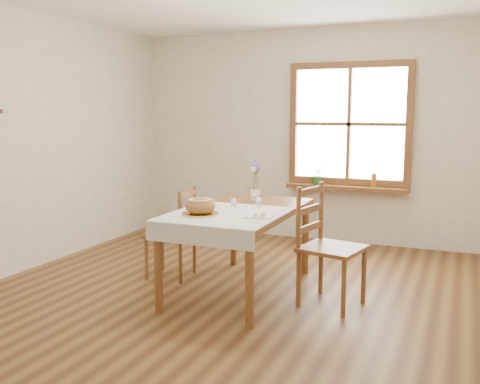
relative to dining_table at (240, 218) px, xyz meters
The scene contains 18 objects.
ground 0.73m from the dining_table, 90.00° to the right, with size 5.00×5.00×0.00m, color brown.
room_walls 1.08m from the dining_table, 90.00° to the right, with size 4.60×5.10×2.65m.
window 2.36m from the dining_table, 77.02° to the left, with size 1.46×0.08×1.46m.
window_sill 2.16m from the dining_table, 76.61° to the left, with size 1.46×0.20×0.05m.
dining_table is the anchor object (origin of this frame).
table_linen 0.32m from the dining_table, 90.00° to the right, with size 0.91×0.99×0.01m, color silver.
chair_left 0.83m from the dining_table, behind, with size 0.41×0.43×0.88m, color brown, non-canonical shape.
chair_right 0.85m from the dining_table, ahead, with size 0.47×0.49×1.00m, color brown, non-canonical shape.
bread_plate 0.47m from the dining_table, 111.84° to the right, with size 0.29×0.29×0.02m, color white.
bread_loaf 0.50m from the dining_table, 111.84° to the right, with size 0.25×0.25×0.14m, color olive.
egg_napkin 0.44m from the dining_table, 46.16° to the right, with size 0.23×0.19×0.01m, color silver.
eggs 0.45m from the dining_table, 46.16° to the right, with size 0.18×0.16×0.04m, color white, non-canonical shape.
salt_shaker 0.15m from the dining_table, 132.50° to the right, with size 0.05×0.05×0.09m, color white.
pepper_shaker 0.22m from the dining_table, 29.73° to the left, with size 0.05×0.05×0.09m, color white.
flower_vase 0.47m from the dining_table, 93.82° to the left, with size 0.09×0.09×0.10m, color white.
lavender_bouquet 0.56m from the dining_table, 93.82° to the left, with size 0.16×0.16×0.29m, color #6B5393, non-canonical shape.
potted_plant 2.11m from the dining_table, 86.06° to the left, with size 0.20×0.22×0.17m, color #306E2C.
amber_bottle 2.26m from the dining_table, 68.53° to the left, with size 0.06×0.06×0.17m, color #A2611D.
Camera 1 is at (1.81, -3.96, 1.60)m, focal length 40.00 mm.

